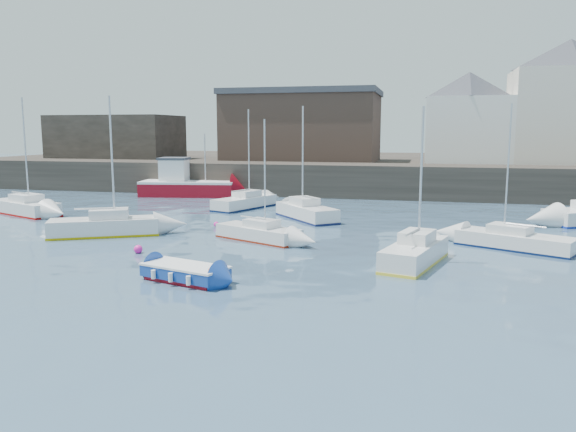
% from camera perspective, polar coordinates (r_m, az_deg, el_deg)
% --- Properties ---
extents(water, '(220.00, 220.00, 0.00)m').
position_cam_1_polar(water, '(19.65, -8.53, -9.50)').
color(water, '#2D4760').
rests_on(water, ground).
extents(quay_wall, '(90.00, 5.00, 3.00)m').
position_cam_1_polar(quay_wall, '(52.93, 5.99, 3.66)').
color(quay_wall, '#28231E').
rests_on(quay_wall, ground).
extents(land_strip, '(90.00, 32.00, 2.80)m').
position_cam_1_polar(land_strip, '(70.76, 8.01, 4.80)').
color(land_strip, '#28231E').
rests_on(land_strip, ground).
extents(bldg_east_a, '(13.36, 13.36, 11.80)m').
position_cam_1_polar(bldg_east_a, '(60.66, 26.48, 10.35)').
color(bldg_east_a, beige).
rests_on(bldg_east_a, land_strip).
extents(bldg_east_d, '(11.14, 11.14, 8.95)m').
position_cam_1_polar(bldg_east_d, '(58.87, 17.80, 9.51)').
color(bldg_east_d, white).
rests_on(bldg_east_d, land_strip).
extents(warehouse, '(16.40, 10.40, 7.60)m').
position_cam_1_polar(warehouse, '(61.67, 1.51, 9.17)').
color(warehouse, '#3D2D26').
rests_on(warehouse, land_strip).
extents(bldg_west, '(14.00, 8.00, 5.00)m').
position_cam_1_polar(bldg_west, '(68.91, -17.03, 7.65)').
color(bldg_west, '#353028').
rests_on(bldg_west, land_strip).
extents(blue_dinghy, '(3.94, 2.56, 0.69)m').
position_cam_1_polar(blue_dinghy, '(23.37, -10.41, -5.61)').
color(blue_dinghy, maroon).
rests_on(blue_dinghy, ground).
extents(fishing_boat, '(9.16, 4.67, 5.79)m').
position_cam_1_polar(fishing_boat, '(53.64, -10.39, 3.22)').
color(fishing_boat, maroon).
rests_on(fishing_boat, ground).
extents(sailboat_a, '(6.41, 4.66, 8.06)m').
position_cam_1_polar(sailboat_a, '(34.53, -18.11, -0.97)').
color(sailboat_a, silver).
rests_on(sailboat_a, ground).
extents(sailboat_b, '(5.42, 3.76, 6.71)m').
position_cam_1_polar(sailboat_b, '(31.47, -3.00, -1.69)').
color(sailboat_b, silver).
rests_on(sailboat_b, ground).
extents(sailboat_c, '(3.15, 5.72, 7.18)m').
position_cam_1_polar(sailboat_c, '(26.52, 12.79, -3.61)').
color(sailboat_c, silver).
rests_on(sailboat_c, ground).
extents(sailboat_d, '(6.06, 4.32, 7.46)m').
position_cam_1_polar(sailboat_d, '(31.46, 21.99, -2.30)').
color(sailboat_d, silver).
rests_on(sailboat_d, ground).
extents(sailboat_e, '(6.84, 4.48, 8.42)m').
position_cam_1_polar(sailboat_e, '(45.46, -25.15, 0.85)').
color(sailboat_e, silver).
rests_on(sailboat_e, ground).
extents(sailboat_f, '(5.31, 5.78, 7.75)m').
position_cam_1_polar(sailboat_f, '(38.91, 1.86, 0.47)').
color(sailboat_f, silver).
rests_on(sailboat_f, ground).
extents(sailboat_h, '(3.97, 6.30, 7.74)m').
position_cam_1_polar(sailboat_h, '(44.54, -4.40, 1.45)').
color(sailboat_h, silver).
rests_on(sailboat_h, ground).
extents(buoy_near, '(0.44, 0.44, 0.44)m').
position_cam_1_polar(buoy_near, '(29.23, -14.96, -3.66)').
color(buoy_near, '#F51C9D').
rests_on(buoy_near, ground).
extents(buoy_mid, '(0.38, 0.38, 0.38)m').
position_cam_1_polar(buoy_mid, '(26.21, 10.96, -4.94)').
color(buoy_mid, '#F51C9D').
rests_on(buoy_mid, ground).
extents(buoy_far, '(0.34, 0.34, 0.34)m').
position_cam_1_polar(buoy_far, '(36.20, -7.30, -1.08)').
color(buoy_far, '#F51C9D').
rests_on(buoy_far, ground).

